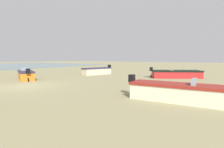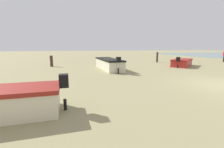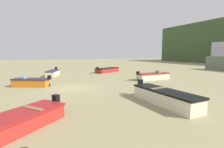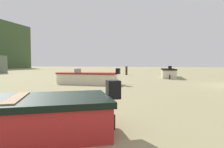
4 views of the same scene
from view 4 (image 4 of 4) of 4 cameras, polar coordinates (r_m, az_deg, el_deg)
boat_cream_2 at (r=21.75m, az=16.33°, el=0.32°), size 5.33×1.55×1.26m
boat_cream_3 at (r=14.09m, az=-7.34°, el=-1.19°), size 1.41×4.61×1.15m
mooring_post_near_water at (r=25.50m, az=4.31°, el=1.00°), size 0.29×0.29×1.13m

